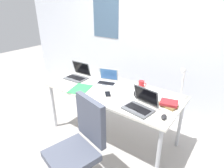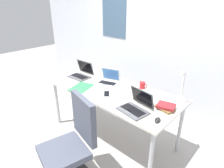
# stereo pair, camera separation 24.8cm
# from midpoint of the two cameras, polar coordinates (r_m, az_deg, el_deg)

# --- Properties ---
(ground_plane) EXTENTS (12.00, 12.00, 0.00)m
(ground_plane) POSITION_cam_midpoint_polar(r_m,az_deg,el_deg) (2.92, 2.52, -14.93)
(ground_plane) COLOR gray
(wall_back) EXTENTS (6.00, 0.13, 2.60)m
(wall_back) POSITION_cam_midpoint_polar(r_m,az_deg,el_deg) (3.24, 15.93, 13.72)
(wall_back) COLOR silver
(wall_back) RESTS_ON ground_plane
(desk) EXTENTS (1.80, 0.80, 0.74)m
(desk) POSITION_cam_midpoint_polar(r_m,az_deg,el_deg) (2.54, 2.80, -2.88)
(desk) COLOR silver
(desk) RESTS_ON ground_plane
(desk_lamp) EXTENTS (0.12, 0.18, 0.40)m
(desk_lamp) POSITION_cam_midpoint_polar(r_m,az_deg,el_deg) (2.31, 22.97, -0.80)
(desk_lamp) COLOR white
(desk_lamp) RESTS_ON desk
(laptop_near_lamp) EXTENTS (0.33, 0.29, 0.23)m
(laptop_near_lamp) POSITION_cam_midpoint_polar(r_m,az_deg,el_deg) (2.93, -6.77, 2.97)
(laptop_near_lamp) COLOR #515459
(laptop_near_lamp) RESTS_ON desk
(laptop_mid_desk) EXTENTS (0.33, 0.30, 0.20)m
(laptop_mid_desk) POSITION_cam_midpoint_polar(r_m,az_deg,el_deg) (2.68, 1.61, 0.96)
(laptop_mid_desk) COLOR #B7BABC
(laptop_mid_desk) RESTS_ON desk
(laptop_back_right) EXTENTS (0.35, 0.32, 0.23)m
(laptop_back_right) POSITION_cam_midpoint_polar(r_m,az_deg,el_deg) (2.08, 10.51, -6.72)
(laptop_back_right) COLOR #515459
(laptop_back_right) RESTS_ON desk
(computer_mouse) EXTENTS (0.08, 0.11, 0.03)m
(computer_mouse) POSITION_cam_midpoint_polar(r_m,az_deg,el_deg) (1.97, 17.01, -10.30)
(computer_mouse) COLOR black
(computer_mouse) RESTS_ON desk
(cell_phone) EXTENTS (0.14, 0.14, 0.01)m
(cell_phone) POSITION_cam_midpoint_polar(r_m,az_deg,el_deg) (2.40, 1.35, -2.97)
(cell_phone) COLOR black
(cell_phone) RESTS_ON desk
(headphones) EXTENTS (0.21, 0.18, 0.04)m
(headphones) POSITION_cam_midpoint_polar(r_m,az_deg,el_deg) (2.34, 11.36, -3.87)
(headphones) COLOR black
(headphones) RESTS_ON desk
(pill_bottle) EXTENTS (0.04, 0.04, 0.08)m
(pill_bottle) POSITION_cam_midpoint_polar(r_m,az_deg,el_deg) (2.84, 4.02, 2.24)
(pill_bottle) COLOR gold
(pill_bottle) RESTS_ON desk
(book_stack) EXTENTS (0.23, 0.19, 0.05)m
(book_stack) POSITION_cam_midpoint_polar(r_m,az_deg,el_deg) (2.19, 18.81, -6.56)
(book_stack) COLOR brown
(book_stack) RESTS_ON desk
(paper_folder_center) EXTENTS (0.31, 0.36, 0.01)m
(paper_folder_center) POSITION_cam_midpoint_polar(r_m,az_deg,el_deg) (2.58, -6.47, -1.06)
(paper_folder_center) COLOR green
(paper_folder_center) RESTS_ON desk
(coffee_mug) EXTENTS (0.11, 0.08, 0.09)m
(coffee_mug) POSITION_cam_midpoint_polar(r_m,az_deg,el_deg) (2.58, 11.77, -0.44)
(coffee_mug) COLOR #B21E23
(coffee_mug) RESTS_ON desk
(office_chair) EXTENTS (0.54, 0.59, 0.97)m
(office_chair) POSITION_cam_midpoint_polar(r_m,az_deg,el_deg) (2.12, -8.68, -19.04)
(office_chair) COLOR black
(office_chair) RESTS_ON ground_plane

